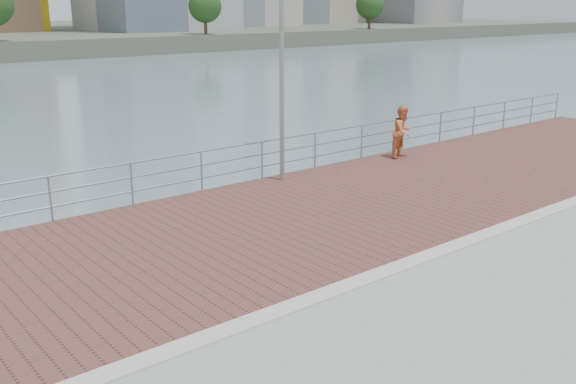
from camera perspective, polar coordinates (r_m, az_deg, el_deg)
water at (r=12.87m, az=5.86°, el=-16.27°), size 400.00×400.00×0.00m
brick_lane at (r=14.46m, az=-4.01°, el=-3.51°), size 40.00×6.80×0.02m
curb at (r=11.90m, az=6.14°, el=-8.00°), size 40.00×0.40×0.06m
guardrail at (r=17.04m, az=-10.66°, el=1.72°), size 39.06×0.06×1.13m
street_lamp at (r=17.60m, az=0.46°, el=15.89°), size 0.49×1.42×6.71m
bystander at (r=21.50m, az=10.16°, el=5.30°), size 0.94×0.79×1.72m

